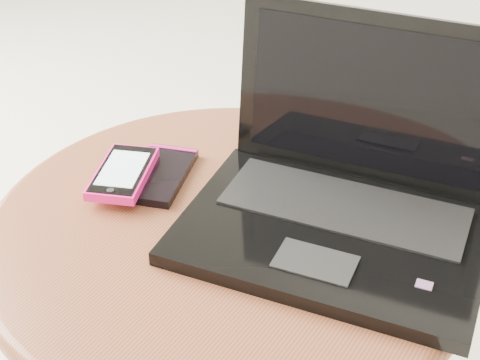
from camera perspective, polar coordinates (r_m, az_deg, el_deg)
The scene contains 4 objects.
table at distance 0.92m, azimuth -0.72°, elevation -8.14°, with size 0.58×0.58×0.46m.
laptop at distance 0.84m, azimuth 8.10°, elevation -1.11°, with size 0.37×0.31×0.22m.
phone_black at distance 0.94m, azimuth -6.26°, elevation 0.43°, with size 0.10×0.14×0.01m.
phone_pink at distance 0.92m, azimuth -9.11°, elevation 0.54°, with size 0.10×0.13×0.01m.
Camera 1 is at (0.36, -0.47, 0.98)m, focal length 54.71 mm.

